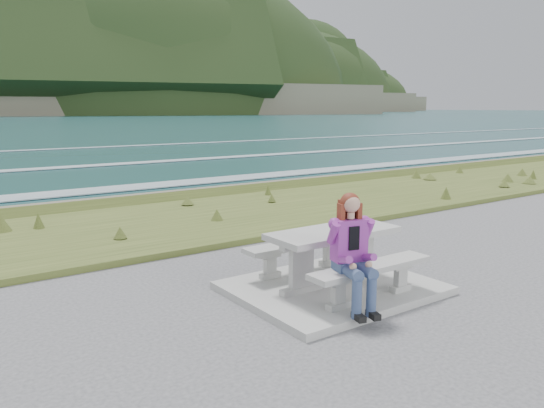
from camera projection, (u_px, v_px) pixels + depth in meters
name	position (u px, v px, depth m)	size (l,w,h in m)	color
concrete_slab	(333.00, 288.00, 7.14)	(2.60, 2.10, 0.10)	#ABABA6
picnic_table	(334.00, 242.00, 7.02)	(1.80, 0.75, 0.75)	#ABABA6
bench_landward	(371.00, 272.00, 6.50)	(1.80, 0.35, 0.45)	#ABABA6
bench_seaward	(301.00, 248.00, 7.63)	(1.80, 0.35, 0.45)	#ABABA6
grass_verge	(174.00, 225.00, 11.17)	(160.00, 4.50, 0.22)	#37481B
shore_drop	(126.00, 205.00, 13.50)	(160.00, 0.80, 2.20)	#635D4A
ocean	(11.00, 189.00, 27.64)	(1600.00, 1600.00, 0.09)	#1B494C
headland_range	(183.00, 98.00, 433.74)	(729.83, 363.95, 176.59)	#635D4A
seated_woman	(355.00, 268.00, 6.14)	(0.54, 0.74, 1.37)	navy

